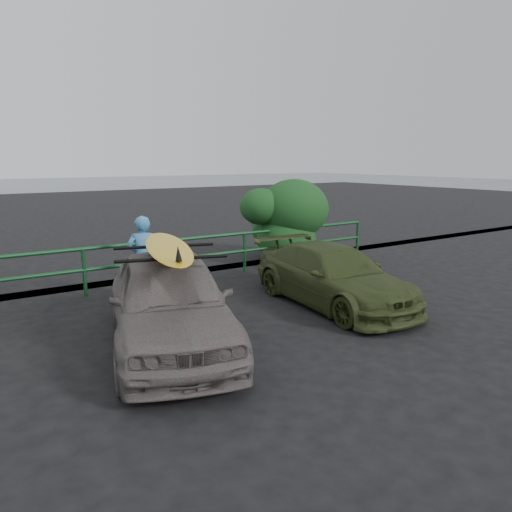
{
  "coord_description": "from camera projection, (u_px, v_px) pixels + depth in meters",
  "views": [
    {
      "loc": [
        -3.71,
        -5.48,
        2.85
      ],
      "look_at": [
        1.29,
        1.94,
        1.1
      ],
      "focal_mm": 35.0,
      "sensor_mm": 36.0,
      "label": 1
    }
  ],
  "objects": [
    {
      "name": "shrub_right",
      "position": [
        295.0,
        225.0,
        14.07
      ],
      "size": [
        3.2,
        2.4,
        2.02
      ],
      "primitive_type": null,
      "color": "#1A481D",
      "rests_on": "ground"
    },
    {
      "name": "surfboard",
      "position": [
        168.0,
        247.0,
        7.37
      ],
      "size": [
        1.51,
        3.04,
        0.09
      ],
      "primitive_type": "ellipsoid",
      "rotation": [
        0.0,
        0.0,
        -0.31
      ],
      "color": "gold",
      "rests_on": "roof_rack"
    },
    {
      "name": "roof_rack",
      "position": [
        168.0,
        252.0,
        7.38
      ],
      "size": [
        1.81,
        1.51,
        0.05
      ],
      "primitive_type": null,
      "rotation": [
        0.0,
        0.0,
        -0.31
      ],
      "color": "black",
      "rests_on": "sedan"
    },
    {
      "name": "ground",
      "position": [
        257.0,
        364.0,
        7.04
      ],
      "size": [
        80.0,
        80.0,
        0.0
      ],
      "primitive_type": "plane",
      "color": "black"
    },
    {
      "name": "olive_vehicle",
      "position": [
        333.0,
        276.0,
        9.8
      ],
      "size": [
        1.99,
        4.15,
        1.17
      ],
      "primitive_type": "imported",
      "rotation": [
        0.0,
        0.0,
        -0.09
      ],
      "color": "#34421D",
      "rests_on": "ground"
    },
    {
      "name": "guardrail",
      "position": [
        130.0,
        266.0,
        11.01
      ],
      "size": [
        14.0,
        0.08,
        1.04
      ],
      "primitive_type": null,
      "color": "#134320",
      "rests_on": "ground"
    },
    {
      "name": "sedan",
      "position": [
        170.0,
        301.0,
        7.53
      ],
      "size": [
        2.96,
        4.62,
        1.47
      ],
      "primitive_type": "imported",
      "rotation": [
        0.0,
        0.0,
        -0.31
      ],
      "color": "#675E5C",
      "rests_on": "ground"
    },
    {
      "name": "man",
      "position": [
        143.0,
        258.0,
        10.1
      ],
      "size": [
        0.74,
        0.61,
        1.73
      ],
      "primitive_type": "imported",
      "rotation": [
        0.0,
        0.0,
        2.77
      ],
      "color": "#458DD0",
      "rests_on": "ground"
    }
  ]
}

